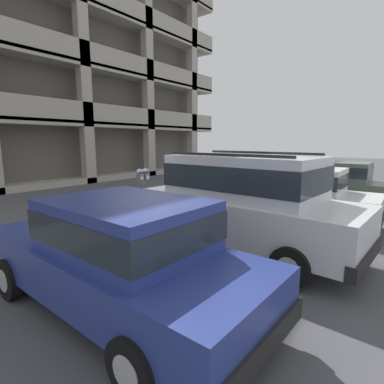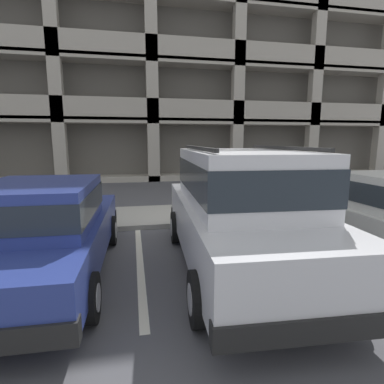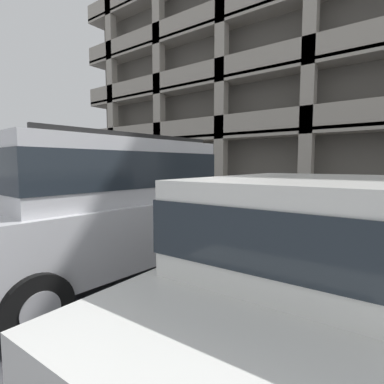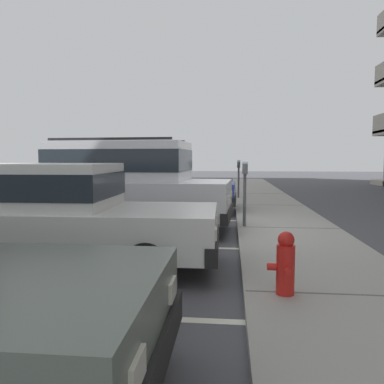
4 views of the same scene
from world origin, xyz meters
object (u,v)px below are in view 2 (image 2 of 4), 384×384
silver_suv (239,206)px  fire_hydrant (334,199)px  parking_garage (146,58)px  red_sedan (44,228)px  parking_meter_near (194,179)px

silver_suv → fire_hydrant: size_ratio=6.97×
fire_hydrant → parking_garage: bearing=108.4°
silver_suv → parking_garage: bearing=95.1°
red_sedan → parking_meter_near: 3.78m
fire_hydrant → parking_meter_near: bearing=-175.9°
parking_garage → fire_hydrant: parking_garage is taller
silver_suv → red_sedan: 3.02m
parking_garage → red_sedan: bearing=-98.5°
silver_suv → parking_meter_near: (-0.20, 2.70, 0.11)m
red_sedan → parking_garage: (2.44, 16.42, 6.71)m
silver_suv → fire_hydrant: 5.02m
red_sedan → parking_meter_near: size_ratio=3.12×
parking_meter_near → fire_hydrant: parking_meter_near is taller
red_sedan → fire_hydrant: red_sedan is taller
parking_meter_near → parking_garage: 15.30m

